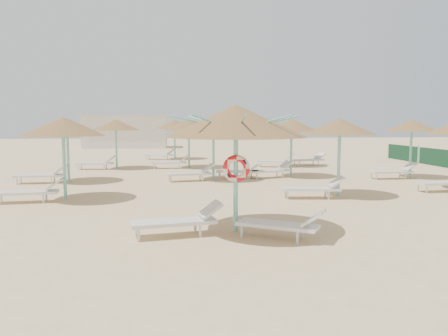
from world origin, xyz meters
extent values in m
plane|color=#D6B282|center=(0.00, 0.00, 0.00)|extent=(120.00, 120.00, 0.00)
cylinder|color=#76CEC2|center=(0.41, 0.35, 1.22)|extent=(0.11, 0.11, 2.45)
cone|color=olive|center=(0.41, 0.35, 2.56)|extent=(3.26, 3.26, 0.73)
cylinder|color=#76CEC2|center=(0.41, 0.35, 2.30)|extent=(0.20, 0.20, 0.12)
cylinder|color=#76CEC2|center=(1.16, 0.35, 2.51)|extent=(1.47, 0.04, 0.37)
cylinder|color=#76CEC2|center=(0.94, 0.88, 2.51)|extent=(1.07, 1.07, 0.37)
cylinder|color=#76CEC2|center=(0.41, 1.10, 2.51)|extent=(0.04, 1.47, 0.37)
cylinder|color=#76CEC2|center=(-0.13, 0.88, 2.51)|extent=(1.07, 1.07, 0.37)
cylinder|color=#76CEC2|center=(-0.35, 0.35, 2.51)|extent=(1.47, 0.04, 0.37)
cylinder|color=#76CEC2|center=(-0.13, -0.18, 2.51)|extent=(1.07, 1.07, 0.37)
cylinder|color=#76CEC2|center=(0.41, -0.40, 2.51)|extent=(0.04, 1.47, 0.37)
cylinder|color=#76CEC2|center=(0.94, -0.18, 2.51)|extent=(1.07, 1.07, 0.37)
torus|color=red|center=(0.41, 0.25, 1.48)|extent=(0.63, 0.15, 0.63)
cylinder|color=silver|center=(-1.76, -0.34, 0.14)|extent=(0.06, 0.06, 0.28)
cylinder|color=silver|center=(-1.85, 0.14, 0.14)|extent=(0.06, 0.06, 0.28)
cylinder|color=silver|center=(-0.44, -0.10, 0.14)|extent=(0.06, 0.06, 0.28)
cylinder|color=silver|center=(-0.53, 0.38, 0.14)|extent=(0.06, 0.06, 0.28)
cube|color=silver|center=(-1.03, 0.04, 0.32)|extent=(1.96, 0.94, 0.08)
cube|color=silver|center=(-0.20, 0.19, 0.56)|extent=(0.58, 0.67, 0.36)
cylinder|color=silver|center=(0.46, -0.22, 0.13)|extent=(0.06, 0.06, 0.26)
cylinder|color=silver|center=(0.70, 0.18, 0.13)|extent=(0.06, 0.06, 0.26)
cylinder|color=silver|center=(1.55, -0.86, 0.13)|extent=(0.06, 0.06, 0.26)
cylinder|color=silver|center=(1.78, -0.46, 0.13)|extent=(0.06, 0.06, 0.26)
cube|color=silver|center=(1.22, -0.40, 0.30)|extent=(1.81, 1.39, 0.07)
cube|color=silver|center=(1.90, -0.80, 0.52)|extent=(0.67, 0.71, 0.34)
cylinder|color=#76CEC2|center=(-4.59, 5.06, 1.15)|extent=(0.11, 0.11, 2.30)
cone|color=olive|center=(-4.59, 5.06, 2.39)|extent=(2.67, 2.67, 0.60)
cylinder|color=#76CEC2|center=(-4.59, 5.06, 2.15)|extent=(0.20, 0.20, 0.12)
cylinder|color=silver|center=(-6.51, 4.83, 0.14)|extent=(0.06, 0.06, 0.28)
cylinder|color=silver|center=(-5.12, 4.47, 0.14)|extent=(0.06, 0.06, 0.28)
cylinder|color=silver|center=(-5.17, 4.97, 0.14)|extent=(0.06, 0.06, 0.28)
cube|color=silver|center=(-5.69, 4.66, 0.32)|extent=(1.95, 0.80, 0.08)
cube|color=silver|center=(-4.85, 4.75, 0.56)|extent=(0.54, 0.65, 0.36)
cylinder|color=#76CEC2|center=(-5.55, 9.55, 1.15)|extent=(0.11, 0.11, 2.30)
cone|color=olive|center=(-5.55, 9.55, 2.39)|extent=(2.67, 2.67, 0.60)
cylinder|color=#76CEC2|center=(-5.55, 9.55, 2.15)|extent=(0.20, 0.20, 0.12)
cylinder|color=silver|center=(-7.44, 8.87, 0.14)|extent=(0.06, 0.06, 0.28)
cylinder|color=silver|center=(-7.45, 9.37, 0.14)|extent=(0.06, 0.06, 0.28)
cylinder|color=silver|center=(-6.09, 8.92, 0.14)|extent=(0.06, 0.06, 0.28)
cylinder|color=silver|center=(-6.11, 9.42, 0.14)|extent=(0.06, 0.06, 0.28)
cube|color=silver|center=(-6.65, 9.15, 0.32)|extent=(1.92, 0.69, 0.08)
cube|color=silver|center=(-5.80, 9.18, 0.56)|extent=(0.51, 0.62, 0.36)
cylinder|color=#76CEC2|center=(-4.24, 14.79, 1.15)|extent=(0.11, 0.11, 2.30)
cone|color=olive|center=(-4.24, 14.79, 2.39)|extent=(2.58, 2.58, 0.58)
cylinder|color=#76CEC2|center=(-4.24, 14.79, 2.15)|extent=(0.20, 0.20, 0.12)
cylinder|color=silver|center=(-6.16, 14.20, 0.14)|extent=(0.06, 0.06, 0.28)
cylinder|color=silver|center=(-6.12, 14.70, 0.14)|extent=(0.06, 0.06, 0.28)
cylinder|color=silver|center=(-4.81, 14.10, 0.14)|extent=(0.06, 0.06, 0.28)
cylinder|color=silver|center=(-4.77, 14.60, 0.14)|extent=(0.06, 0.06, 0.28)
cube|color=silver|center=(-5.34, 14.39, 0.32)|extent=(1.94, 0.76, 0.08)
cube|color=silver|center=(-4.49, 14.33, 0.56)|extent=(0.53, 0.63, 0.36)
cylinder|color=#76CEC2|center=(0.66, 9.55, 1.15)|extent=(0.11, 0.11, 2.30)
cone|color=olive|center=(0.66, 9.55, 2.39)|extent=(2.76, 2.76, 0.62)
cylinder|color=#76CEC2|center=(0.66, 9.55, 2.15)|extent=(0.20, 0.20, 0.12)
cylinder|color=silver|center=(-1.19, 8.77, 0.14)|extent=(0.06, 0.06, 0.28)
cylinder|color=silver|center=(-1.27, 9.26, 0.14)|extent=(0.06, 0.06, 0.28)
cylinder|color=silver|center=(0.14, 8.99, 0.14)|extent=(0.06, 0.06, 0.28)
cylinder|color=silver|center=(0.06, 9.49, 0.14)|extent=(0.06, 0.06, 0.28)
cube|color=silver|center=(-0.44, 9.15, 0.32)|extent=(1.98, 0.93, 0.08)
cube|color=silver|center=(0.39, 9.29, 0.56)|extent=(0.58, 0.67, 0.36)
cylinder|color=silver|center=(0.93, 9.74, 0.14)|extent=(0.06, 0.06, 0.28)
cylinder|color=silver|center=(1.01, 10.23, 0.14)|extent=(0.06, 0.06, 0.28)
cylinder|color=silver|center=(2.26, 9.51, 0.14)|extent=(0.06, 0.06, 0.28)
cylinder|color=silver|center=(2.34, 10.01, 0.14)|extent=(0.06, 0.06, 0.28)
cube|color=silver|center=(1.76, 9.85, 0.32)|extent=(1.98, 0.93, 0.08)
cube|color=silver|center=(2.59, 9.71, 0.56)|extent=(0.58, 0.67, 0.36)
cylinder|color=#76CEC2|center=(-0.27, 14.88, 1.15)|extent=(0.11, 0.11, 2.30)
cone|color=olive|center=(-0.27, 14.88, 2.39)|extent=(2.80, 2.80, 0.63)
cylinder|color=#76CEC2|center=(-0.27, 14.88, 2.15)|extent=(0.20, 0.20, 0.12)
cylinder|color=silver|center=(-2.18, 14.24, 0.14)|extent=(0.06, 0.06, 0.28)
cylinder|color=silver|center=(-2.17, 14.74, 0.14)|extent=(0.06, 0.06, 0.28)
cylinder|color=silver|center=(-0.83, 14.23, 0.14)|extent=(0.06, 0.06, 0.28)
cylinder|color=silver|center=(-0.82, 14.73, 0.14)|extent=(0.06, 0.06, 0.28)
cube|color=silver|center=(-1.37, 14.48, 0.32)|extent=(1.90, 0.63, 0.08)
cube|color=silver|center=(-0.52, 14.48, 0.56)|extent=(0.49, 0.60, 0.36)
cylinder|color=#76CEC2|center=(4.58, 4.84, 1.15)|extent=(0.11, 0.11, 2.30)
cone|color=olive|center=(4.58, 4.84, 2.38)|extent=(2.44, 2.44, 0.55)
cylinder|color=#76CEC2|center=(4.58, 4.84, 2.15)|extent=(0.20, 0.20, 0.12)
cylinder|color=silver|center=(2.65, 4.28, 0.14)|extent=(0.06, 0.06, 0.28)
cylinder|color=silver|center=(2.71, 4.78, 0.14)|extent=(0.06, 0.06, 0.28)
cylinder|color=silver|center=(4.00, 4.12, 0.14)|extent=(0.06, 0.06, 0.28)
cylinder|color=silver|center=(4.05, 4.62, 0.14)|extent=(0.06, 0.06, 0.28)
cube|color=silver|center=(3.48, 4.44, 0.32)|extent=(1.96, 0.84, 0.08)
cube|color=silver|center=(4.32, 4.34, 0.56)|extent=(0.55, 0.65, 0.36)
cylinder|color=#76CEC2|center=(4.35, 10.29, 1.15)|extent=(0.11, 0.11, 2.30)
cone|color=olive|center=(4.35, 10.29, 2.39)|extent=(2.63, 2.63, 0.59)
cylinder|color=#76CEC2|center=(4.35, 10.29, 2.15)|extent=(0.20, 0.20, 0.12)
cylinder|color=silver|center=(2.57, 9.39, 0.14)|extent=(0.06, 0.06, 0.28)
cylinder|color=silver|center=(2.41, 9.86, 0.14)|extent=(0.06, 0.06, 0.28)
cylinder|color=silver|center=(3.85, 9.83, 0.14)|extent=(0.06, 0.06, 0.28)
cylinder|color=silver|center=(3.69, 10.30, 0.14)|extent=(0.06, 0.06, 0.28)
cube|color=silver|center=(3.25, 9.89, 0.32)|extent=(2.00, 1.20, 0.08)
cube|color=silver|center=(4.05, 10.16, 0.56)|extent=(0.65, 0.72, 0.36)
cylinder|color=#76CEC2|center=(5.62, 15.00, 1.15)|extent=(0.11, 0.11, 2.30)
cone|color=olive|center=(5.62, 15.00, 2.38)|extent=(2.49, 2.49, 0.56)
cylinder|color=#76CEC2|center=(5.62, 15.00, 2.15)|extent=(0.20, 0.20, 0.12)
cylinder|color=silver|center=(3.68, 14.64, 0.14)|extent=(0.06, 0.06, 0.28)
cylinder|color=silver|center=(3.85, 15.11, 0.14)|extent=(0.06, 0.06, 0.28)
cylinder|color=silver|center=(4.95, 14.18, 0.14)|extent=(0.06, 0.06, 0.28)
cylinder|color=silver|center=(5.12, 14.65, 0.14)|extent=(0.06, 0.06, 0.28)
cube|color=silver|center=(4.52, 14.60, 0.32)|extent=(2.00, 1.23, 0.08)
cube|color=silver|center=(5.32, 14.32, 0.56)|extent=(0.66, 0.73, 0.36)
cylinder|color=silver|center=(6.05, 14.80, 0.14)|extent=(0.06, 0.06, 0.28)
cylinder|color=silver|center=(5.88, 15.27, 0.14)|extent=(0.06, 0.06, 0.28)
cylinder|color=silver|center=(7.32, 15.25, 0.14)|extent=(0.06, 0.06, 0.28)
cylinder|color=silver|center=(7.15, 15.73, 0.14)|extent=(0.06, 0.06, 0.28)
cube|color=silver|center=(6.72, 15.30, 0.32)|extent=(2.00, 1.23, 0.08)
cube|color=silver|center=(7.52, 15.59, 0.56)|extent=(0.66, 0.73, 0.36)
cylinder|color=silver|center=(7.92, 4.99, 0.14)|extent=(0.06, 0.06, 0.28)
cylinder|color=silver|center=(7.89, 5.49, 0.14)|extent=(0.06, 0.06, 0.28)
cube|color=silver|center=(8.70, 5.29, 0.32)|extent=(1.94, 0.74, 0.08)
cylinder|color=#76CEC2|center=(9.69, 9.34, 1.15)|extent=(0.11, 0.11, 2.30)
cone|color=olive|center=(9.69, 9.34, 2.38)|extent=(2.35, 2.35, 0.53)
cylinder|color=#76CEC2|center=(9.69, 9.34, 2.15)|extent=(0.20, 0.20, 0.12)
cylinder|color=silver|center=(7.80, 8.68, 0.14)|extent=(0.06, 0.06, 0.28)
cylinder|color=silver|center=(7.79, 9.18, 0.14)|extent=(0.06, 0.06, 0.28)
cylinder|color=silver|center=(9.15, 8.69, 0.14)|extent=(0.06, 0.06, 0.28)
cylinder|color=silver|center=(9.14, 9.19, 0.14)|extent=(0.06, 0.06, 0.28)
cube|color=silver|center=(8.59, 8.94, 0.32)|extent=(1.91, 0.64, 0.08)
cube|color=silver|center=(9.44, 8.95, 0.56)|extent=(0.49, 0.61, 0.36)
cylinder|color=#76CEC2|center=(-1.09, 20.71, 1.15)|extent=(0.11, 0.11, 2.30)
cone|color=olive|center=(-1.09, 20.71, 2.39)|extent=(2.69, 2.69, 0.60)
cylinder|color=#76CEC2|center=(-1.09, 20.71, 2.15)|extent=(0.20, 0.20, 0.12)
cylinder|color=silver|center=(-3.03, 20.35, 0.14)|extent=(0.06, 0.06, 0.28)
cylinder|color=silver|center=(-2.86, 20.82, 0.14)|extent=(0.06, 0.06, 0.28)
cylinder|color=silver|center=(-1.76, 19.89, 0.14)|extent=(0.06, 0.06, 0.28)
cylinder|color=silver|center=(-1.59, 20.36, 0.14)|extent=(0.06, 0.06, 0.28)
cube|color=silver|center=(-2.19, 20.31, 0.32)|extent=(2.00, 1.23, 0.08)
cube|color=silver|center=(-1.39, 20.03, 0.56)|extent=(0.66, 0.73, 0.36)
cube|color=silver|center=(-6.00, 35.00, 1.50)|extent=(8.00, 4.00, 3.00)
cube|color=beige|center=(-6.00, 35.00, 3.12)|extent=(8.40, 4.40, 0.25)
cube|color=#194C28|center=(14.00, 14.00, 0.50)|extent=(0.08, 3.80, 1.00)
cube|color=#194C28|center=(14.00, 18.00, 0.50)|extent=(0.08, 3.80, 1.00)
cylinder|color=#76CEC2|center=(14.00, 16.10, 0.55)|extent=(0.08, 0.08, 1.10)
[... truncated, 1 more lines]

